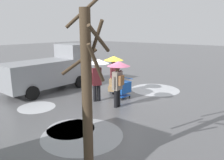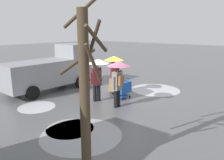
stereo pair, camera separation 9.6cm
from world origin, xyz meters
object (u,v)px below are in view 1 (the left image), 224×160
Objects in this scene: hand_dolly_boxes at (114,85)px; pedestrian_white_side at (114,66)px; pedestrian_black_side at (118,73)px; pedestrian_pink_side at (98,70)px; cargo_van_parked_right at (51,70)px; shopping_cart_vendor at (123,88)px; bare_tree_near at (87,91)px.

hand_dolly_boxes is 1.08m from pedestrian_white_side.
pedestrian_black_side reaches higher than hand_dolly_boxes.
pedestrian_black_side is at bearing 133.55° from pedestrian_white_side.
pedestrian_pink_side is 1.00× the size of pedestrian_white_side.
shopping_cart_vendor is at bearing -165.42° from cargo_van_parked_right.
pedestrian_black_side is 0.50× the size of bare_tree_near.
bare_tree_near reaches higher than pedestrian_pink_side.
cargo_van_parked_right reaches higher than pedestrian_black_side.
bare_tree_near is at bearing 122.60° from pedestrian_white_side.
cargo_van_parked_right is at bearing -0.13° from pedestrian_black_side.
bare_tree_near is at bearing 118.05° from pedestrian_black_side.
cargo_van_parked_right is 3.90m from hand_dolly_boxes.
cargo_van_parked_right is at bearing -30.74° from bare_tree_near.
cargo_van_parked_right is at bearing 22.42° from pedestrian_white_side.
pedestrian_black_side and pedestrian_white_side have the same top height.
hand_dolly_boxes is 0.61× the size of pedestrian_pink_side.
hand_dolly_boxes is (0.80, -0.25, -0.06)m from shopping_cart_vendor.
pedestrian_pink_side is 0.50× the size of bare_tree_near.
pedestrian_black_side is 2.03m from pedestrian_white_side.
cargo_van_parked_right is 8.44m from bare_tree_near.
bare_tree_near reaches higher than pedestrian_white_side.
hand_dolly_boxes is 6.93m from bare_tree_near.
cargo_van_parked_right reaches higher than hand_dolly_boxes.
cargo_van_parked_right is 2.51× the size of pedestrian_black_side.
hand_dolly_boxes is at bearing -17.44° from shopping_cart_vendor.
cargo_van_parked_right is 5.30× the size of shopping_cart_vendor.
pedestrian_white_side is at bearing -46.45° from pedestrian_black_side.
pedestrian_pink_side is at bearing 92.87° from hand_dolly_boxes.
pedestrian_black_side is (-1.28, 0.04, -0.01)m from pedestrian_pink_side.
pedestrian_black_side is (-0.55, 1.15, 1.00)m from shopping_cart_vendor.
pedestrian_pink_side reaches higher than hand_dolly_boxes.
bare_tree_near is (-2.82, 5.43, 1.55)m from shopping_cart_vendor.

